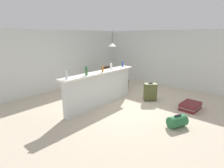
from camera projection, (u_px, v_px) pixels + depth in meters
ground_plane at (121, 102)px, 6.23m from camera, size 13.00×13.00×0.05m
wall_back at (68, 59)px, 7.83m from camera, size 6.60×0.10×2.50m
wall_right at (157, 58)px, 8.29m from camera, size 0.10×6.00×2.50m
partition_half_wall at (101, 90)px, 5.78m from camera, size 2.80×0.20×1.10m
bar_countertop at (100, 73)px, 5.62m from camera, size 2.96×0.40×0.05m
bottle_clear at (67, 75)px, 4.66m from camera, size 0.06×0.06×0.21m
bottle_green at (86, 71)px, 5.09m from camera, size 0.07×0.07×0.27m
bottle_amber at (103, 69)px, 5.57m from camera, size 0.06×0.06×0.21m
bottle_white at (111, 66)px, 6.03m from camera, size 0.08×0.08×0.20m
bottle_blue at (123, 64)px, 6.50m from camera, size 0.07×0.07×0.20m
dining_table at (112, 74)px, 7.65m from camera, size 1.10×0.80×0.74m
dining_chair_near_partition at (121, 79)px, 7.38m from camera, size 0.46×0.46×0.93m
dining_chair_far_side at (105, 75)px, 8.08m from camera, size 0.41×0.41×0.93m
pendant_lamp at (112, 45)px, 7.30m from camera, size 0.34×0.34×0.71m
suitcase_flat_maroon at (190, 106)px, 5.57m from camera, size 0.84×0.53×0.22m
duffel_bag_green at (177, 121)px, 4.49m from camera, size 0.56×0.47×0.34m
suitcase_upright_olive at (150, 92)px, 6.28m from camera, size 0.47×0.49×0.67m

